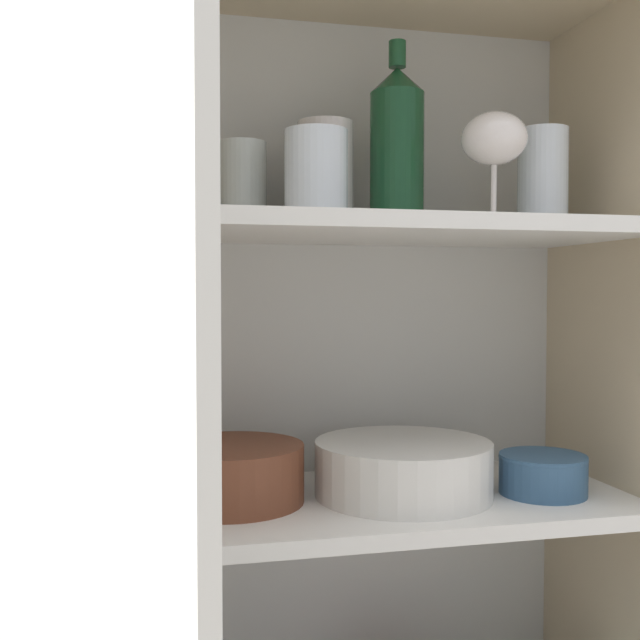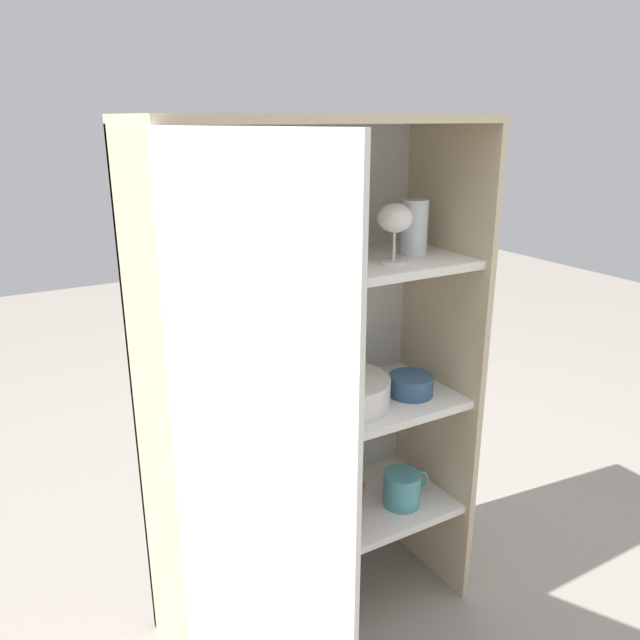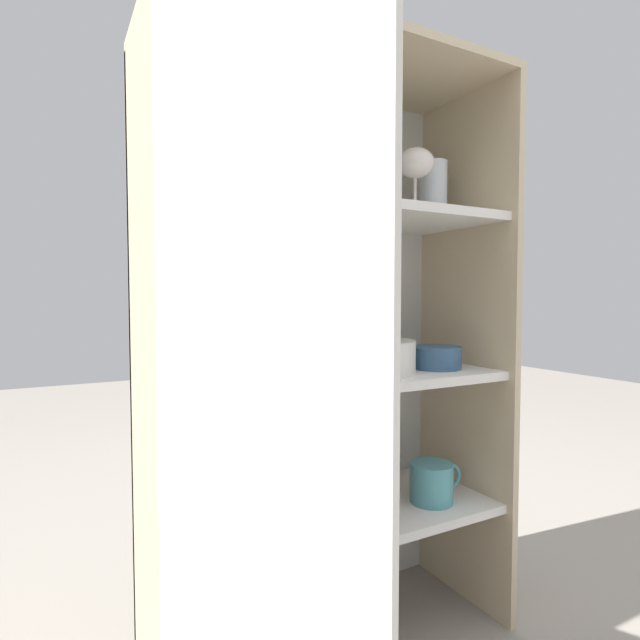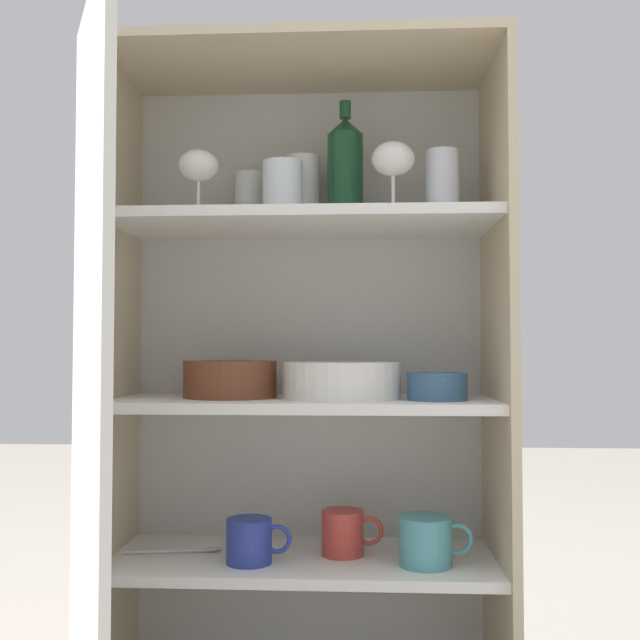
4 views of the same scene
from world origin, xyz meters
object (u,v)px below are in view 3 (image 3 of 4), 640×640
at_px(wine_bottle, 354,165).
at_px(serving_bowl_small, 437,356).
at_px(mixing_bowl_large, 266,359).
at_px(coffee_mug_primary, 304,514).
at_px(plate_stack_white, 363,356).

xyz_separation_m(wine_bottle, serving_bowl_small, (0.18, -0.08, -0.44)).
relative_size(wine_bottle, mixing_bowl_large, 1.34).
bearing_deg(coffee_mug_primary, serving_bowl_small, 2.80).
bearing_deg(wine_bottle, serving_bowl_small, -25.58).
bearing_deg(coffee_mug_primary, plate_stack_white, 16.78).
bearing_deg(mixing_bowl_large, coffee_mug_primary, -53.47).
relative_size(plate_stack_white, serving_bowl_small, 2.02).
height_order(mixing_bowl_large, coffee_mug_primary, mixing_bowl_large).
height_order(plate_stack_white, coffee_mug_primary, plate_stack_white).
distance_m(wine_bottle, serving_bowl_small, 0.48).
bearing_deg(wine_bottle, plate_stack_white, -97.84).
height_order(serving_bowl_small, coffee_mug_primary, serving_bowl_small).
relative_size(plate_stack_white, coffee_mug_primary, 1.88).
bearing_deg(plate_stack_white, mixing_bowl_large, 175.17).
bearing_deg(plate_stack_white, wine_bottle, 82.16).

